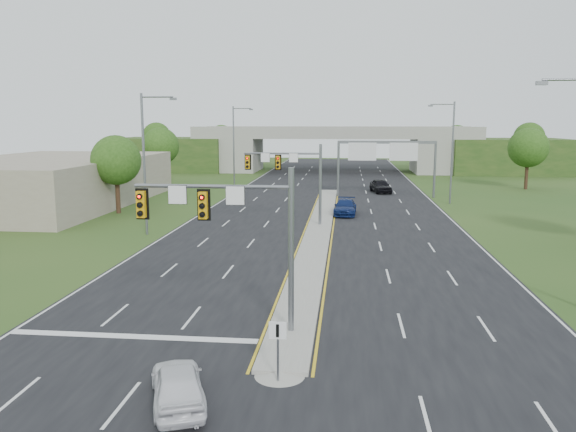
% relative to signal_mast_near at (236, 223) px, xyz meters
% --- Properties ---
extents(ground, '(240.00, 240.00, 0.00)m').
position_rel_signal_mast_near_xyz_m(ground, '(2.26, 0.07, -4.73)').
color(ground, '#254518').
rests_on(ground, ground).
extents(road, '(24.00, 160.00, 0.02)m').
position_rel_signal_mast_near_xyz_m(road, '(2.26, 35.07, -4.72)').
color(road, black).
rests_on(road, ground).
extents(median, '(2.00, 54.00, 0.16)m').
position_rel_signal_mast_near_xyz_m(median, '(2.26, 23.07, -4.63)').
color(median, gray).
rests_on(median, road).
extents(median_nose, '(2.00, 2.00, 0.16)m').
position_rel_signal_mast_near_xyz_m(median_nose, '(2.26, -3.93, -4.63)').
color(median_nose, gray).
rests_on(median_nose, road).
extents(lane_markings, '(23.72, 160.00, 0.01)m').
position_rel_signal_mast_near_xyz_m(lane_markings, '(1.66, 28.99, -4.70)').
color(lane_markings, gold).
rests_on(lane_markings, road).
extents(signal_mast_near, '(6.62, 0.60, 7.00)m').
position_rel_signal_mast_near_xyz_m(signal_mast_near, '(0.00, 0.00, 0.00)').
color(signal_mast_near, slate).
rests_on(signal_mast_near, ground).
extents(signal_mast_far, '(6.62, 0.60, 7.00)m').
position_rel_signal_mast_near_xyz_m(signal_mast_far, '(0.00, 25.00, 0.00)').
color(signal_mast_far, slate).
rests_on(signal_mast_far, ground).
extents(keep_right_sign, '(0.60, 0.13, 2.20)m').
position_rel_signal_mast_near_xyz_m(keep_right_sign, '(2.26, -4.45, -3.21)').
color(keep_right_sign, slate).
rests_on(keep_right_sign, ground).
extents(sign_gantry, '(11.58, 0.44, 6.67)m').
position_rel_signal_mast_near_xyz_m(sign_gantry, '(8.95, 44.99, 0.51)').
color(sign_gantry, slate).
rests_on(sign_gantry, ground).
extents(overpass, '(80.00, 14.00, 8.10)m').
position_rel_signal_mast_near_xyz_m(overpass, '(2.26, 80.07, -1.17)').
color(overpass, gray).
rests_on(overpass, ground).
extents(lightpole_l_mid, '(2.85, 0.25, 11.00)m').
position_rel_signal_mast_near_xyz_m(lightpole_l_mid, '(-11.03, 20.07, 1.38)').
color(lightpole_l_mid, slate).
rests_on(lightpole_l_mid, ground).
extents(lightpole_l_far, '(2.85, 0.25, 11.00)m').
position_rel_signal_mast_near_xyz_m(lightpole_l_far, '(-11.03, 55.07, 1.38)').
color(lightpole_l_far, slate).
rests_on(lightpole_l_far, ground).
extents(lightpole_r_far, '(2.85, 0.25, 11.00)m').
position_rel_signal_mast_near_xyz_m(lightpole_r_far, '(15.56, 40.07, 1.38)').
color(lightpole_r_far, slate).
rests_on(lightpole_r_far, ground).
extents(tree_l_near, '(4.80, 4.80, 7.60)m').
position_rel_signal_mast_near_xyz_m(tree_l_near, '(-17.74, 30.07, 0.45)').
color(tree_l_near, '#382316').
rests_on(tree_l_near, ground).
extents(tree_l_mid, '(5.20, 5.20, 8.12)m').
position_rel_signal_mast_near_xyz_m(tree_l_mid, '(-21.74, 55.07, 0.78)').
color(tree_l_mid, '#382316').
rests_on(tree_l_mid, ground).
extents(tree_r_mid, '(5.20, 5.20, 8.12)m').
position_rel_signal_mast_near_xyz_m(tree_r_mid, '(28.26, 55.07, 0.78)').
color(tree_r_mid, '#382316').
rests_on(tree_r_mid, ground).
extents(tree_back_a, '(6.00, 6.00, 8.85)m').
position_rel_signal_mast_near_xyz_m(tree_back_a, '(-35.74, 94.07, 1.11)').
color(tree_back_a, '#382316').
rests_on(tree_back_a, ground).
extents(tree_back_b, '(5.60, 5.60, 8.32)m').
position_rel_signal_mast_near_xyz_m(tree_back_b, '(-21.74, 94.07, 0.78)').
color(tree_back_b, '#382316').
rests_on(tree_back_b, ground).
extents(tree_back_c, '(5.60, 5.60, 8.32)m').
position_rel_signal_mast_near_xyz_m(tree_back_c, '(26.26, 94.07, 0.78)').
color(tree_back_c, '#382316').
rests_on(tree_back_c, ground).
extents(tree_back_d, '(6.00, 6.00, 8.85)m').
position_rel_signal_mast_near_xyz_m(tree_back_d, '(40.26, 94.07, 1.11)').
color(tree_back_d, '#382316').
rests_on(tree_back_d, ground).
extents(commercial_building, '(18.00, 30.00, 5.00)m').
position_rel_signal_mast_near_xyz_m(commercial_building, '(-27.74, 35.07, -2.23)').
color(commercial_building, gray).
rests_on(commercial_building, ground).
extents(car_white, '(2.85, 4.22, 1.33)m').
position_rel_signal_mast_near_xyz_m(car_white, '(-0.68, -6.23, -4.04)').
color(car_white, silver).
rests_on(car_white, road).
extents(car_far_b, '(2.27, 5.14, 1.47)m').
position_rel_signal_mast_near_xyz_m(car_far_b, '(4.39, 31.40, -3.97)').
color(car_far_b, '#0D1C4E').
rests_on(car_far_b, road).
extents(car_far_c, '(2.95, 5.28, 1.70)m').
position_rel_signal_mast_near_xyz_m(car_far_c, '(8.77, 49.28, -3.86)').
color(car_far_c, black).
rests_on(car_far_c, road).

